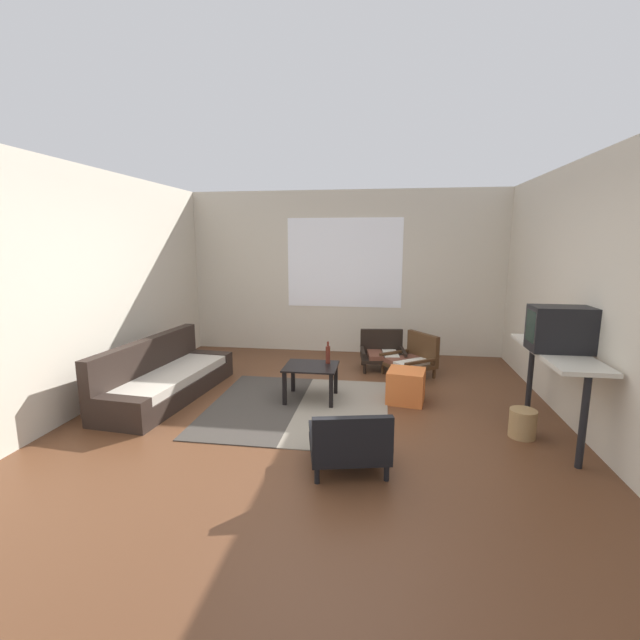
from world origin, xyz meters
TOP-DOWN VIEW (x-y plane):
  - ground_plane at (0.00, 0.00)m, footprint 7.80×7.80m
  - far_wall_with_window at (0.00, 3.06)m, footprint 5.60×0.13m
  - side_wall_right at (2.66, 0.30)m, footprint 0.12×6.60m
  - side_wall_left at (-2.66, 0.30)m, footprint 0.12×6.60m
  - area_rug at (-0.27, 0.38)m, footprint 2.03×2.04m
  - couch at (-1.95, 0.49)m, footprint 0.90×2.11m
  - coffee_table at (-0.16, 0.65)m, footprint 0.62×0.55m
  - armchair_by_window at (0.67, 2.12)m, footprint 0.70×0.60m
  - armchair_striped_foreground at (0.43, -0.92)m, footprint 0.75×0.72m
  - armchair_corner at (1.10, 1.83)m, footprint 0.82×0.83m
  - ottoman_orange at (0.96, 0.75)m, footprint 0.48×0.48m
  - console_shelf at (2.33, 0.09)m, footprint 0.45×1.47m
  - crt_television at (2.33, 0.05)m, footprint 0.55×0.33m
  - clay_vase at (2.33, 0.49)m, footprint 0.26×0.26m
  - glass_bottle at (0.02, 0.79)m, footprint 0.06×0.06m
  - wicker_basket at (2.04, -0.04)m, footprint 0.25×0.25m

SIDE VIEW (x-z plane):
  - ground_plane at x=0.00m, z-range 0.00..0.00m
  - area_rug at x=-0.27m, z-range 0.00..0.01m
  - wicker_basket at x=2.04m, z-range 0.00..0.28m
  - ottoman_orange at x=0.96m, z-range 0.00..0.39m
  - couch at x=-1.95m, z-range -0.14..0.57m
  - armchair_striped_foreground at x=0.43m, z-range -0.03..0.51m
  - armchair_corner at x=1.10m, z-range -0.04..0.55m
  - armchair_by_window at x=0.67m, z-range -0.02..0.54m
  - coffee_table at x=-0.16m, z-range 0.13..0.55m
  - glass_bottle at x=0.02m, z-range 0.40..0.67m
  - console_shelf at x=2.33m, z-range 0.33..1.18m
  - clay_vase at x=2.33m, z-range 0.81..1.13m
  - crt_television at x=2.33m, z-range 0.85..1.28m
  - side_wall_right at x=2.66m, z-range 0.00..2.70m
  - side_wall_left at x=-2.66m, z-range 0.00..2.70m
  - far_wall_with_window at x=0.00m, z-range 0.00..2.70m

